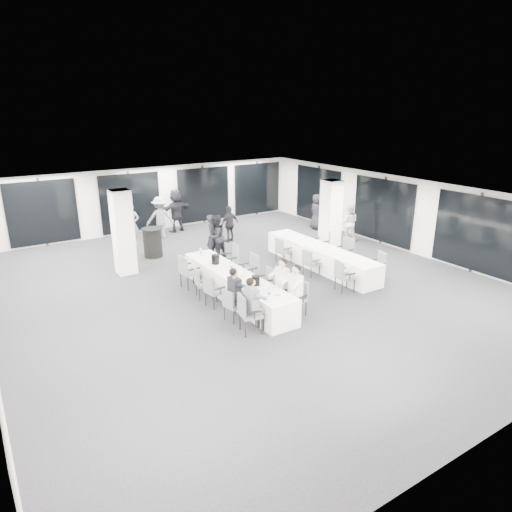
{
  "coord_description": "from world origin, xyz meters",
  "views": [
    {
      "loc": [
        -6.92,
        -11.22,
        5.36
      ],
      "look_at": [
        0.18,
        -0.2,
        1.0
      ],
      "focal_mm": 32.0,
      "sensor_mm": 36.0,
      "label": 1
    }
  ],
  "objects_px": {
    "banquet_table_side": "(320,257)",
    "chair_main_right_far": "(231,258)",
    "chair_side_left_far": "(282,249)",
    "standing_guest_a": "(212,233)",
    "standing_guest_f": "(176,208)",
    "ice_bucket_far": "(215,259)",
    "chair_main_right_fourth": "(250,268)",
    "standing_guest_h": "(349,220)",
    "chair_main_right_second": "(285,289)",
    "standing_guest_e": "(317,209)",
    "standing_guest_c": "(160,215)",
    "chair_main_left_fourth": "(201,281)",
    "standing_guest_b": "(216,234)",
    "chair_main_left_second": "(232,303)",
    "standing_guest_d": "(230,222)",
    "standing_guest_g": "(131,222)",
    "chair_side_left_near": "(343,274)",
    "chair_side_right_mid": "(345,250)",
    "chair_main_left_far": "(188,270)",
    "chair_main_right_mid": "(266,280)",
    "chair_main_left_near": "(247,311)",
    "chair_side_left_mid": "(310,261)",
    "banquet_table_main": "(236,286)",
    "chair_main_left_mid": "(213,289)",
    "cocktail_table": "(153,242)",
    "chair_side_right_far": "(322,242)",
    "chair_main_right_near": "(298,296)",
    "chair_side_right_near": "(378,264)",
    "ice_bucket_near": "(256,281)"
  },
  "relations": [
    {
      "from": "chair_side_right_near",
      "to": "standing_guest_h",
      "type": "xyz_separation_m",
      "value": [
        2.32,
        3.78,
        0.35
      ]
    },
    {
      "from": "chair_main_left_fourth",
      "to": "chair_main_right_fourth",
      "type": "xyz_separation_m",
      "value": [
        1.67,
        -0.02,
        0.08
      ]
    },
    {
      "from": "chair_side_left_far",
      "to": "standing_guest_a",
      "type": "height_order",
      "value": "standing_guest_a"
    },
    {
      "from": "standing_guest_h",
      "to": "chair_side_right_near",
      "type": "bearing_deg",
      "value": 101.63
    },
    {
      "from": "chair_main_right_mid",
      "to": "standing_guest_e",
      "type": "xyz_separation_m",
      "value": [
        6.16,
        5.09,
        0.41
      ]
    },
    {
      "from": "chair_main_left_fourth",
      "to": "standing_guest_b",
      "type": "xyz_separation_m",
      "value": [
        2.09,
        3.0,
        0.41
      ]
    },
    {
      "from": "cocktail_table",
      "to": "chair_side_left_near",
      "type": "bearing_deg",
      "value": -60.33
    },
    {
      "from": "chair_main_left_mid",
      "to": "chair_side_left_far",
      "type": "distance_m",
      "value": 4.25
    },
    {
      "from": "chair_main_left_far",
      "to": "standing_guest_c",
      "type": "relative_size",
      "value": 0.52
    },
    {
      "from": "banquet_table_main",
      "to": "cocktail_table",
      "type": "relative_size",
      "value": 4.66
    },
    {
      "from": "chair_main_right_near",
      "to": "chair_side_left_near",
      "type": "height_order",
      "value": "chair_side_left_near"
    },
    {
      "from": "chair_main_left_second",
      "to": "standing_guest_a",
      "type": "distance_m",
      "value": 5.36
    },
    {
      "from": "chair_main_right_mid",
      "to": "chair_side_left_far",
      "type": "height_order",
      "value": "chair_side_left_far"
    },
    {
      "from": "banquet_table_side",
      "to": "cocktail_table",
      "type": "distance_m",
      "value": 6.14
    },
    {
      "from": "standing_guest_b",
      "to": "standing_guest_e",
      "type": "relative_size",
      "value": 1.01
    },
    {
      "from": "chair_main_left_second",
      "to": "chair_side_left_mid",
      "type": "height_order",
      "value": "chair_side_left_mid"
    },
    {
      "from": "chair_side_right_mid",
      "to": "standing_guest_e",
      "type": "relative_size",
      "value": 0.55
    },
    {
      "from": "chair_side_left_near",
      "to": "ice_bucket_far",
      "type": "relative_size",
      "value": 3.51
    },
    {
      "from": "chair_main_right_near",
      "to": "chair_side_right_near",
      "type": "distance_m",
      "value": 3.83
    },
    {
      "from": "standing_guest_b",
      "to": "chair_side_left_near",
      "type": "bearing_deg",
      "value": 87.34
    },
    {
      "from": "chair_main_right_far",
      "to": "standing_guest_a",
      "type": "height_order",
      "value": "standing_guest_a"
    },
    {
      "from": "chair_main_left_near",
      "to": "chair_main_right_far",
      "type": "distance_m",
      "value": 4.06
    },
    {
      "from": "chair_side_left_near",
      "to": "standing_guest_e",
      "type": "xyz_separation_m",
      "value": [
        4.05,
        6.04,
        0.35
      ]
    },
    {
      "from": "banquet_table_main",
      "to": "standing_guest_c",
      "type": "distance_m",
      "value": 7.17
    },
    {
      "from": "chair_side_left_near",
      "to": "banquet_table_main",
      "type": "bearing_deg",
      "value": -102.1
    },
    {
      "from": "chair_main_left_second",
      "to": "standing_guest_b",
      "type": "height_order",
      "value": "standing_guest_b"
    },
    {
      "from": "chair_side_right_far",
      "to": "standing_guest_h",
      "type": "relative_size",
      "value": 0.58
    },
    {
      "from": "ice_bucket_near",
      "to": "chair_side_left_far",
      "type": "bearing_deg",
      "value": 44.01
    },
    {
      "from": "banquet_table_main",
      "to": "chair_main_left_fourth",
      "type": "bearing_deg",
      "value": 146.41
    },
    {
      "from": "chair_side_left_mid",
      "to": "standing_guest_c",
      "type": "bearing_deg",
      "value": -165.18
    },
    {
      "from": "chair_main_left_fourth",
      "to": "chair_main_right_far",
      "type": "height_order",
      "value": "chair_main_right_far"
    },
    {
      "from": "chair_main_right_second",
      "to": "standing_guest_e",
      "type": "xyz_separation_m",
      "value": [
        6.15,
        6.02,
        0.36
      ]
    },
    {
      "from": "chair_main_right_fourth",
      "to": "standing_guest_h",
      "type": "bearing_deg",
      "value": -70.5
    },
    {
      "from": "chair_main_left_fourth",
      "to": "ice_bucket_far",
      "type": "distance_m",
      "value": 1.0
    },
    {
      "from": "standing_guest_e",
      "to": "standing_guest_c",
      "type": "bearing_deg",
      "value": 69.27
    },
    {
      "from": "banquet_table_main",
      "to": "standing_guest_e",
      "type": "xyz_separation_m",
      "value": [
        6.99,
        4.73,
        0.53
      ]
    },
    {
      "from": "chair_main_right_second",
      "to": "standing_guest_d",
      "type": "height_order",
      "value": "standing_guest_d"
    },
    {
      "from": "chair_side_right_mid",
      "to": "chair_main_left_fourth",
      "type": "bearing_deg",
      "value": 82.81
    },
    {
      "from": "standing_guest_f",
      "to": "ice_bucket_far",
      "type": "bearing_deg",
      "value": 62.13
    },
    {
      "from": "cocktail_table",
      "to": "standing_guest_a",
      "type": "bearing_deg",
      "value": -34.04
    },
    {
      "from": "chair_side_right_mid",
      "to": "ice_bucket_near",
      "type": "height_order",
      "value": "ice_bucket_near"
    },
    {
      "from": "standing_guest_f",
      "to": "ice_bucket_far",
      "type": "xyz_separation_m",
      "value": [
        -1.61,
        -6.72,
        -0.18
      ]
    },
    {
      "from": "banquet_table_side",
      "to": "chair_main_right_far",
      "type": "relative_size",
      "value": 4.81
    },
    {
      "from": "chair_side_left_far",
      "to": "chair_side_left_near",
      "type": "bearing_deg",
      "value": -3.79
    },
    {
      "from": "chair_main_left_mid",
      "to": "chair_main_right_far",
      "type": "height_order",
      "value": "chair_main_right_far"
    },
    {
      "from": "chair_main_left_second",
      "to": "chair_side_right_far",
      "type": "height_order",
      "value": "chair_side_right_far"
    },
    {
      "from": "standing_guest_c",
      "to": "standing_guest_e",
      "type": "height_order",
      "value": "standing_guest_c"
    },
    {
      "from": "standing_guest_d",
      "to": "standing_guest_g",
      "type": "height_order",
      "value": "standing_guest_g"
    },
    {
      "from": "chair_main_right_far",
      "to": "chair_main_right_second",
      "type": "bearing_deg",
      "value": -169.77
    },
    {
      "from": "chair_main_left_second",
      "to": "chair_main_right_near",
      "type": "distance_m",
      "value": 1.77
    }
  ]
}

